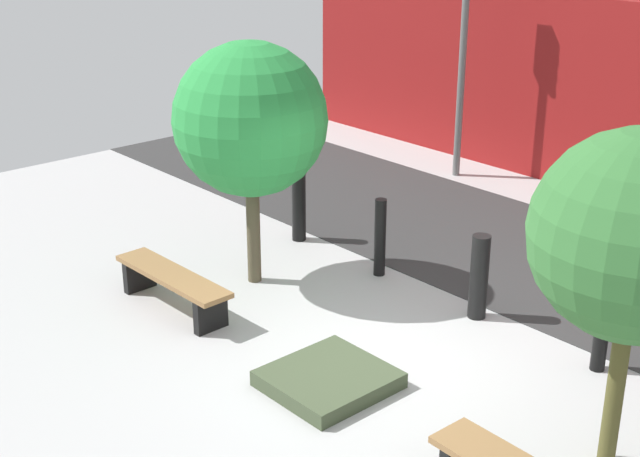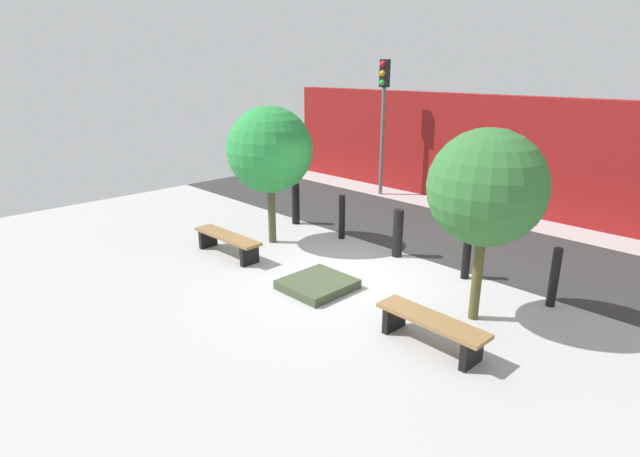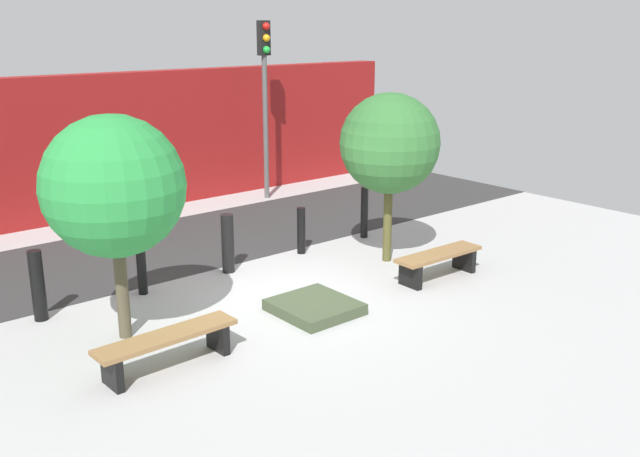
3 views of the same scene
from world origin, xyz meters
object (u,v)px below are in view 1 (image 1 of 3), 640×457
(bench_left, at_px, (173,283))
(planter_bed, at_px, (329,379))
(tree_behind_left_bench, at_px, (250,120))
(bollard_right, at_px, (602,332))
(tree_behind_right_bench, at_px, (637,237))
(bollard_far_left, at_px, (299,205))
(bollard_left, at_px, (380,237))
(traffic_light_west, at_px, (465,13))
(bollard_center, at_px, (479,277))

(bench_left, distance_m, planter_bed, 2.53)
(planter_bed, height_order, tree_behind_left_bench, tree_behind_left_bench)
(bollard_right, bearing_deg, planter_bed, -124.57)
(tree_behind_right_bench, distance_m, bollard_right, 2.32)
(tree_behind_right_bench, relative_size, bollard_far_left, 2.87)
(bollard_left, relative_size, traffic_light_west, 0.26)
(bollard_far_left, relative_size, bollard_center, 1.03)
(bench_left, relative_size, tree_behind_left_bench, 0.61)
(traffic_light_west, bearing_deg, bollard_far_left, -83.13)
(planter_bed, height_order, traffic_light_west, traffic_light_west)
(traffic_light_west, bearing_deg, tree_behind_left_bench, -77.60)
(bollard_far_left, bearing_deg, bollard_left, 0.00)
(tree_behind_left_bench, xyz_separation_m, bollard_far_left, (-0.68, 1.31, -1.57))
(bollard_right, bearing_deg, traffic_light_west, 143.24)
(planter_bed, height_order, bollard_left, bollard_left)
(bollard_center, xyz_separation_m, traffic_light_west, (-3.67, 3.93, 2.24))
(bollard_far_left, height_order, traffic_light_west, traffic_light_west)
(bench_left, height_order, bollard_left, bollard_left)
(bench_left, distance_m, bollard_right, 4.82)
(planter_bed, bearing_deg, bollard_left, 124.57)
(tree_behind_right_bench, distance_m, bollard_left, 4.60)
(bollard_left, bearing_deg, bench_left, -110.02)
(tree_behind_right_bench, bearing_deg, bollard_far_left, 167.05)
(bollard_left, distance_m, bollard_center, 1.60)
(bollard_left, relative_size, bollard_right, 1.18)
(bench_left, xyz_separation_m, tree_behind_right_bench, (5.03, 1.20, 1.78))
(bollard_far_left, bearing_deg, tree_behind_right_bench, -12.95)
(bench_left, bearing_deg, planter_bed, 3.04)
(bench_left, xyz_separation_m, traffic_light_west, (-1.15, 6.45, 2.41))
(tree_behind_left_bench, relative_size, bollard_center, 2.99)
(bollard_far_left, bearing_deg, tree_behind_left_bench, -62.63)
(bench_left, xyz_separation_m, planter_bed, (2.51, 0.20, -0.25))
(tree_behind_right_bench, relative_size, bollard_center, 2.95)
(bollard_far_left, distance_m, bollard_right, 4.79)
(bollard_center, height_order, traffic_light_west, traffic_light_west)
(bollard_left, height_order, traffic_light_west, traffic_light_west)
(tree_behind_right_bench, xyz_separation_m, bollard_left, (-4.11, 1.31, -1.60))
(bollard_left, bearing_deg, bollard_far_left, 180.00)
(planter_bed, height_order, bollard_right, bollard_right)
(planter_bed, bearing_deg, bollard_far_left, 144.04)
(traffic_light_west, bearing_deg, planter_bed, -59.59)
(bollard_left, relative_size, bollard_center, 1.01)
(bench_left, height_order, traffic_light_west, traffic_light_west)
(bench_left, bearing_deg, bollard_far_left, 103.60)
(tree_behind_left_bench, bearing_deg, planter_bed, -21.78)
(planter_bed, distance_m, bollard_right, 2.83)
(planter_bed, xyz_separation_m, bollard_far_left, (-3.19, 2.32, 0.44))
(bollard_far_left, bearing_deg, traffic_light_west, 96.87)
(tree_behind_left_bench, xyz_separation_m, traffic_light_west, (-1.15, 5.24, 0.65))
(traffic_light_west, bearing_deg, bollard_center, -47.00)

